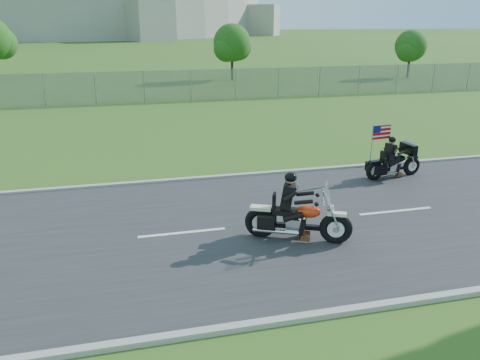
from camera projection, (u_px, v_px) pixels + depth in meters
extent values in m
plane|color=#305119|center=(258.00, 227.00, 12.24)|extent=(420.00, 420.00, 0.00)
cube|color=#28282B|center=(258.00, 226.00, 12.23)|extent=(120.00, 8.00, 0.04)
cube|color=#9E9B93|center=(226.00, 176.00, 15.94)|extent=(120.00, 0.18, 0.12)
cube|color=#9E9B93|center=(318.00, 315.00, 8.50)|extent=(120.00, 0.18, 0.12)
cube|color=gray|center=(95.00, 88.00, 29.18)|extent=(60.00, 0.03, 2.00)
cylinder|color=#A3A099|center=(70.00, 3.00, 160.69)|extent=(130.00, 130.00, 20.00)
cylinder|color=#382316|center=(232.00, 65.00, 40.70)|extent=(0.22, 0.22, 2.52)
sphere|color=#154D14|center=(232.00, 43.00, 40.08)|extent=(3.20, 3.20, 3.20)
sphere|color=#154D14|center=(238.00, 47.00, 40.78)|extent=(2.40, 2.40, 2.40)
sphere|color=#154D14|center=(227.00, 49.00, 39.74)|extent=(2.24, 2.24, 2.24)
sphere|color=#154D14|center=(1.00, 43.00, 40.02)|extent=(2.70, 2.70, 2.70)
cylinder|color=#382316|center=(409.00, 65.00, 42.44)|extent=(0.22, 0.22, 2.24)
sphere|color=#154D14|center=(411.00, 46.00, 41.89)|extent=(2.80, 2.80, 2.80)
sphere|color=#154D14|center=(413.00, 49.00, 42.50)|extent=(2.10, 2.10, 2.10)
sphere|color=#154D14|center=(408.00, 51.00, 41.59)|extent=(1.96, 1.96, 1.96)
torus|color=black|center=(336.00, 228.00, 11.18)|extent=(0.80, 0.50, 0.79)
torus|color=black|center=(261.00, 222.00, 11.51)|extent=(0.80, 0.50, 0.79)
ellipsoid|color=red|center=(308.00, 211.00, 11.17)|extent=(0.69, 0.56, 0.30)
cube|color=black|center=(285.00, 211.00, 11.29)|extent=(0.67, 0.54, 0.13)
cube|color=black|center=(288.00, 195.00, 11.14)|extent=(0.41, 0.50, 0.59)
sphere|color=black|center=(291.00, 177.00, 10.98)|extent=(0.38, 0.38, 0.29)
cube|color=silver|center=(328.00, 193.00, 10.93)|extent=(0.24, 0.47, 0.43)
torus|color=black|center=(411.00, 166.00, 16.10)|extent=(0.67, 0.24, 0.66)
torus|color=black|center=(375.00, 171.00, 15.59)|extent=(0.67, 0.24, 0.66)
ellipsoid|color=black|center=(399.00, 159.00, 15.81)|extent=(0.53, 0.35, 0.25)
cube|color=black|center=(388.00, 161.00, 15.66)|extent=(0.52, 0.33, 0.11)
cube|color=black|center=(390.00, 151.00, 15.56)|extent=(0.26, 0.38, 0.49)
sphere|color=black|center=(392.00, 140.00, 15.45)|extent=(0.27, 0.27, 0.24)
cube|color=black|center=(408.00, 149.00, 15.82)|extent=(0.28, 0.73, 0.36)
cube|color=#B70C11|center=(382.00, 132.00, 15.43)|extent=(0.71, 0.11, 0.46)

